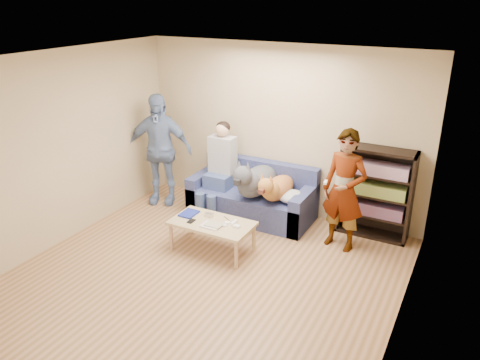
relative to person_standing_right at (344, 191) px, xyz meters
The scene contains 26 objects.
ground 2.33m from the person_standing_right, 125.12° to the right, with size 5.00×5.00×0.00m, color olive.
ceiling 2.80m from the person_standing_right, 125.12° to the right, with size 5.00×5.00×0.00m, color white.
wall_back 1.52m from the person_standing_right, 149.95° to the left, with size 4.50×4.50×0.00m, color tan.
wall_left 3.95m from the person_standing_right, 153.08° to the right, with size 5.00×5.00×0.00m, color tan.
wall_right 2.09m from the person_standing_right, 60.63° to the right, with size 5.00×5.00×0.00m, color tan.
blanket 0.87m from the person_standing_right, 167.32° to the left, with size 0.47×0.39×0.16m, color #BBBCC1.
person_standing_right is the anchor object (origin of this frame).
person_standing_left 3.07m from the person_standing_right, behind, with size 1.07×0.44×1.82m, color #7896C1.
held_controller 0.32m from the person_standing_right, 135.00° to the right, with size 0.04×0.11×0.03m, color white.
notebook_blue 2.12m from the person_standing_right, 155.52° to the right, with size 0.20×0.26×0.03m, color navy.
papers 1.81m from the person_standing_right, 144.97° to the right, with size 0.26×0.20×0.01m, color beige.
magazine 1.77m from the person_standing_right, 144.94° to the right, with size 0.22×0.17×0.01m, color #A8A286.
camera_silver 1.84m from the person_standing_right, 153.86° to the right, with size 0.11×0.06×0.05m, color silver.
controller_a 1.51m from the person_standing_right, 146.21° to the right, with size 0.04×0.13×0.03m, color white.
controller_b 1.50m from the person_standing_right, 141.80° to the right, with size 0.09×0.06×0.03m, color white.
headphone_cup_a 1.64m from the person_standing_right, 144.23° to the right, with size 0.07×0.07×0.02m, color silver.
headphone_cup_b 1.60m from the person_standing_right, 146.63° to the right, with size 0.07×0.07×0.02m, color white.
pen_orange 1.90m from the person_standing_right, 144.69° to the right, with size 0.01×0.01×0.14m, color orange.
pen_black 1.61m from the person_standing_right, 151.95° to the right, with size 0.01×0.01×0.14m, color black.
wallet 2.07m from the person_standing_right, 149.38° to the right, with size 0.07×0.12×0.01m, color black.
sofa 1.63m from the person_standing_right, 167.99° to the left, with size 1.90×0.85×0.82m.
person_seated 2.03m from the person_standing_right, behind, with size 0.40×0.73×1.47m.
dog_gray 1.39m from the person_standing_right, behind, with size 0.46×1.27×0.67m.
dog_tan 1.07m from the person_standing_right, behind, with size 0.36×1.14×0.52m.
coffee_table 1.81m from the person_standing_right, 148.59° to the right, with size 1.10×0.60×0.42m.
bookshelf 0.65m from the person_standing_right, 61.51° to the left, with size 1.00×0.34×1.30m.
Camera 1 is at (2.69, -3.86, 3.26)m, focal length 35.00 mm.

